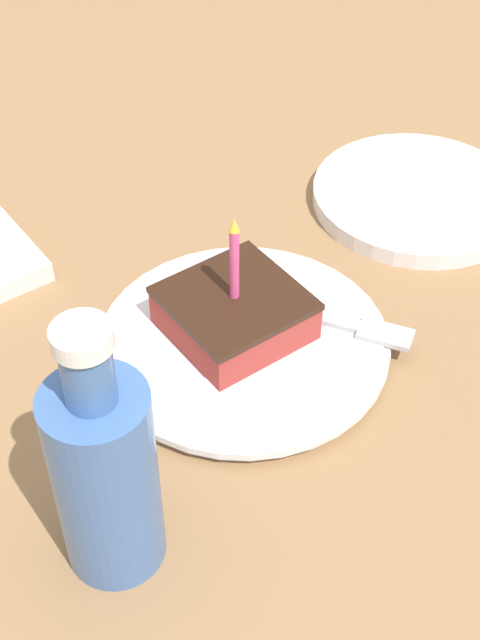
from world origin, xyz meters
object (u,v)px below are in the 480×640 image
at_px(bottle, 105,473).
at_px(side_plate, 417,197).
at_px(plate, 240,343).
at_px(fork, 314,316).
at_px(cake_slice, 230,314).

height_order(bottle, side_plate, bottle).
bearing_deg(plate, fork, 73.28).
relative_size(plate, fork, 1.38).
xyz_separation_m(plate, side_plate, (-0.06, 0.27, -0.00)).
distance_m(plate, side_plate, 0.27).
bearing_deg(cake_slice, bottle, -57.32).
xyz_separation_m(cake_slice, fork, (0.03, 0.07, -0.02)).
height_order(plate, side_plate, same).
xyz_separation_m(plate, bottle, (0.10, -0.18, 0.07)).
relative_size(fork, side_plate, 0.84).
distance_m(cake_slice, fork, 0.07).
height_order(plate, cake_slice, cake_slice).
distance_m(plate, fork, 0.07).
distance_m(fork, side_plate, 0.22).
bearing_deg(bottle, side_plate, 110.54).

